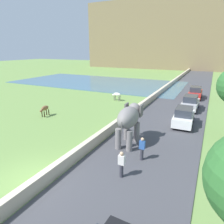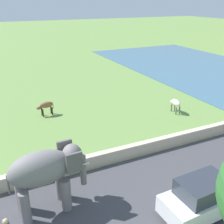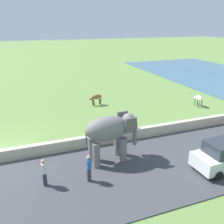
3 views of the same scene
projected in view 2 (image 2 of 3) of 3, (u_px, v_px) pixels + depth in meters
name	position (u px, v px, depth m)	size (l,w,h in m)	color
barrier_wall	(209.00, 131.00, 18.43)	(0.40, 110.00, 0.79)	beige
lake	(203.00, 68.00, 36.59)	(36.00, 18.00, 0.08)	#426B84
elephant	(46.00, 171.00, 11.42)	(1.52, 3.49, 2.99)	slate
car_white	(205.00, 197.00, 11.60)	(1.90, 4.05, 1.80)	white
cow_white	(176.00, 103.00, 22.18)	(1.42, 0.59, 1.15)	silver
cow_brown	(46.00, 106.00, 21.65)	(0.57, 1.41, 1.15)	brown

